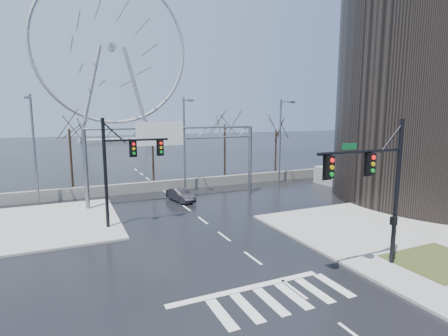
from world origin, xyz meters
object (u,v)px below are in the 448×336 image
signal_mast_near (380,180)px  sign_gantry (172,147)px  ferris_wheel (112,54)px  car (180,195)px  signal_mast_far (121,162)px

signal_mast_near → sign_gantry: 19.79m
sign_gantry → signal_mast_near: bearing=-73.8°
signal_mast_near → ferris_wheel: size_ratio=0.16×
car → signal_mast_far: bearing=-149.9°
signal_mast_near → ferris_wheel: (-0.14, 99.04, 21.26)m
sign_gantry → ferris_wheel: ferris_wheel is taller
car → ferris_wheel: bearing=73.9°
signal_mast_near → sign_gantry: bearing=106.2°
signal_mast_far → sign_gantry: bearing=47.5°
signal_mast_far → car: (6.13, 5.68, -4.23)m
signal_mast_far → ferris_wheel: 89.30m
sign_gantry → car: size_ratio=4.44×
signal_mast_near → car: 19.77m
signal_mast_near → signal_mast_far: bearing=130.3°
signal_mast_near → signal_mast_far: 17.03m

